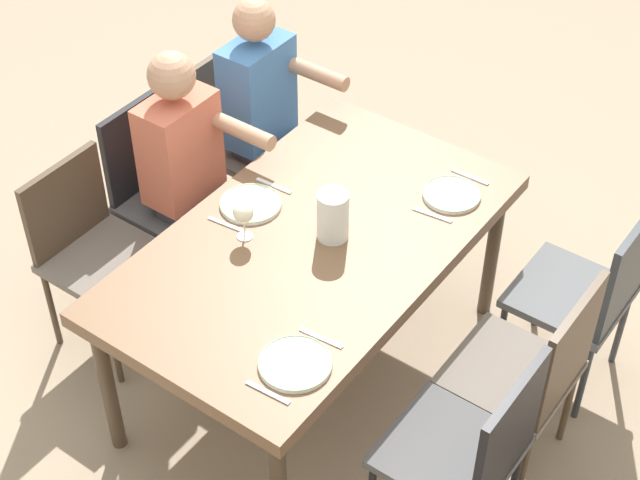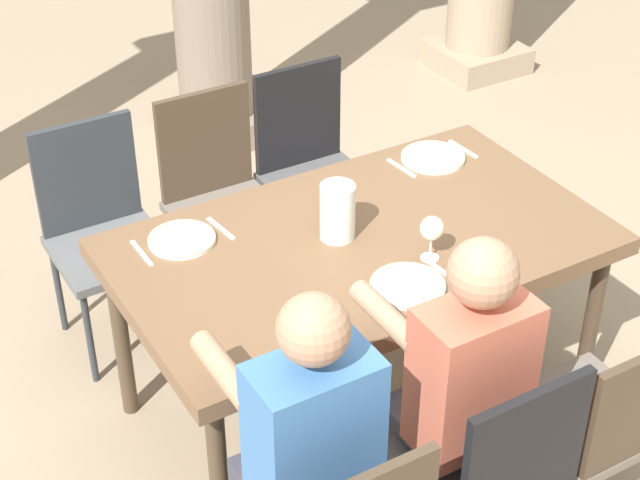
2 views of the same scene
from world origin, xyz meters
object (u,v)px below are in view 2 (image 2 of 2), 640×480
at_px(wine_glass_1, 432,229).
at_px(diner_woman_green, 301,457).
at_px(chair_east_south, 605,419).
at_px(plate_1, 408,285).
at_px(chair_east_north, 311,161).
at_px(diner_man_white, 454,394).
at_px(chair_mid_south, 492,469).
at_px(plate_2, 433,157).
at_px(water_pitcher, 338,214).
at_px(chair_mid_north, 219,190).
at_px(dining_table, 360,254).
at_px(chair_west_north, 101,224).
at_px(plate_0, 182,239).

bearing_deg(wine_glass_1, diner_woman_green, -147.86).
distance_m(chair_east_south, plate_1, 0.74).
xyz_separation_m(chair_east_north, diner_man_white, (-0.46, -1.64, 0.13)).
bearing_deg(chair_mid_south, plate_2, 61.86).
bearing_deg(plate_2, water_pitcher, -155.49).
height_order(chair_mid_north, wine_glass_1, wine_glass_1).
xyz_separation_m(wine_glass_1, plate_2, (0.41, 0.55, -0.11)).
relative_size(chair_east_north, diner_woman_green, 0.75).
distance_m(chair_mid_south, wine_glass_1, 0.83).
height_order(dining_table, diner_man_white, diner_man_white).
relative_size(chair_west_north, chair_east_south, 1.07).
height_order(chair_mid_south, chair_east_north, chair_east_north).
distance_m(diner_woman_green, water_pitcher, 0.98).
relative_size(chair_east_north, water_pitcher, 4.60).
relative_size(dining_table, chair_mid_north, 1.81).
relative_size(diner_woman_green, diner_man_white, 1.01).
distance_m(chair_mid_north, plate_2, 0.93).
height_order(chair_west_north, diner_man_white, diner_man_white).
xyz_separation_m(chair_east_north, plate_2, (0.21, -0.59, 0.25)).
relative_size(chair_mid_north, plate_2, 3.69).
distance_m(chair_mid_north, chair_mid_south, 1.84).
distance_m(diner_woman_green, wine_glass_1, 0.95).
bearing_deg(plate_0, plate_1, -49.90).
xyz_separation_m(chair_mid_south, wine_glass_1, (0.26, 0.70, 0.36)).
xyz_separation_m(chair_east_north, plate_0, (-0.88, -0.62, 0.25)).
bearing_deg(chair_east_south, chair_west_north, 117.94).
bearing_deg(plate_1, chair_east_north, 74.06).
relative_size(diner_woman_green, plate_2, 4.99).
relative_size(dining_table, chair_east_north, 1.79).
height_order(chair_mid_south, plate_1, chair_mid_south).
bearing_deg(plate_1, wine_glass_1, 32.02).
bearing_deg(chair_west_north, diner_man_white, -72.50).
distance_m(chair_east_north, plate_2, 0.67).
height_order(chair_west_north, water_pitcher, water_pitcher).
height_order(chair_west_north, chair_east_north, chair_east_north).
height_order(chair_west_north, plate_1, chair_west_north).
bearing_deg(plate_2, chair_east_north, 110.01).
height_order(chair_west_north, wine_glass_1, wine_glass_1).
bearing_deg(chair_west_north, chair_east_south, -62.06).
bearing_deg(dining_table, chair_east_north, 70.01).
xyz_separation_m(chair_mid_south, diner_woman_green, (-0.52, 0.21, 0.14)).
xyz_separation_m(diner_man_white, plate_1, (0.10, 0.40, 0.11)).
height_order(plate_1, wine_glass_1, wine_glass_1).
distance_m(diner_man_white, plate_2, 1.25).
bearing_deg(chair_mid_south, wine_glass_1, 69.69).
bearing_deg(diner_man_white, plate_2, 57.40).
bearing_deg(diner_man_white, chair_west_north, 107.50).
xyz_separation_m(chair_mid_south, plate_1, (0.10, 0.60, 0.25)).
distance_m(dining_table, chair_mid_north, 0.95).
bearing_deg(chair_west_north, plate_0, -81.24).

